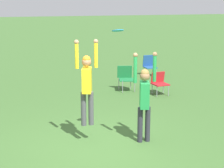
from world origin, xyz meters
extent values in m
plane|color=#3D662D|center=(0.00, 0.00, 0.00)|extent=(120.00, 120.00, 0.00)
cylinder|color=#4C4C51|center=(-0.25, 0.33, 0.79)|extent=(0.12, 0.12, 0.78)
cylinder|color=#4C4C51|center=(-0.07, 0.33, 0.79)|extent=(0.12, 0.12, 0.78)
cube|color=yellow|center=(-0.16, 0.33, 1.45)|extent=(0.31, 0.43, 0.55)
sphere|color=#9E704C|center=(-0.16, 0.33, 1.86)|extent=(0.21, 0.21, 0.21)
sphere|color=orange|center=(-0.16, 0.33, 1.92)|extent=(0.18, 0.18, 0.18)
cylinder|color=yellow|center=(-0.38, 0.33, 2.02)|extent=(0.08, 0.08, 0.58)
sphere|color=#9E704C|center=(-0.38, 0.33, 2.31)|extent=(0.10, 0.10, 0.10)
cylinder|color=yellow|center=(0.06, 0.33, 2.02)|extent=(0.08, 0.08, 0.58)
sphere|color=#9E704C|center=(0.06, 0.33, 2.31)|extent=(0.10, 0.10, 0.10)
cylinder|color=#2D2D38|center=(0.99, -0.06, 0.41)|extent=(0.12, 0.12, 0.83)
cylinder|color=#2D2D38|center=(1.17, -0.06, 0.41)|extent=(0.12, 0.12, 0.83)
cube|color=green|center=(1.08, -0.06, 1.12)|extent=(0.31, 0.45, 0.59)
sphere|color=#9E704C|center=(1.08, -0.06, 1.55)|extent=(0.22, 0.22, 0.22)
sphere|color=olive|center=(1.08, -0.06, 1.61)|extent=(0.19, 0.19, 0.19)
cylinder|color=green|center=(0.85, -0.06, 1.72)|extent=(0.08, 0.08, 0.62)
sphere|color=#9E704C|center=(0.85, -0.06, 2.03)|extent=(0.10, 0.10, 0.10)
cylinder|color=green|center=(1.31, -0.06, 1.72)|extent=(0.08, 0.08, 0.62)
sphere|color=#9E704C|center=(1.31, -0.06, 2.03)|extent=(0.10, 0.10, 0.10)
cylinder|color=#2D9EDB|center=(0.52, 0.17, 2.55)|extent=(0.26, 0.26, 0.08)
cylinder|color=gray|center=(2.01, 4.41, 0.21)|extent=(0.02, 0.02, 0.43)
cylinder|color=gray|center=(2.46, 4.41, 0.21)|extent=(0.02, 0.02, 0.43)
cylinder|color=gray|center=(2.01, 4.86, 0.21)|extent=(0.02, 0.02, 0.43)
cylinder|color=gray|center=(2.46, 4.86, 0.21)|extent=(0.02, 0.02, 0.43)
cube|color=#1E753D|center=(2.23, 4.64, 0.41)|extent=(0.64, 0.64, 0.04)
cube|color=#1E753D|center=(2.23, 4.88, 0.65)|extent=(0.54, 0.24, 0.45)
cylinder|color=gray|center=(3.81, 6.62, 0.20)|extent=(0.02, 0.02, 0.39)
cylinder|color=gray|center=(4.22, 6.62, 0.20)|extent=(0.02, 0.02, 0.39)
cylinder|color=gray|center=(3.81, 7.02, 0.20)|extent=(0.02, 0.02, 0.39)
cylinder|color=gray|center=(4.22, 7.02, 0.20)|extent=(0.02, 0.02, 0.39)
cube|color=#235193|center=(4.01, 6.82, 0.37)|extent=(0.49, 0.49, 0.04)
cube|color=#235193|center=(4.01, 7.04, 0.63)|extent=(0.48, 0.13, 0.48)
cylinder|color=gray|center=(2.95, 3.57, 0.20)|extent=(0.02, 0.02, 0.39)
cylinder|color=gray|center=(3.37, 3.57, 0.20)|extent=(0.02, 0.02, 0.39)
cylinder|color=gray|center=(2.95, 3.99, 0.20)|extent=(0.02, 0.02, 0.39)
cylinder|color=gray|center=(3.37, 3.99, 0.20)|extent=(0.02, 0.02, 0.39)
cube|color=#B21E23|center=(3.16, 3.78, 0.38)|extent=(0.54, 0.54, 0.04)
cube|color=#B21E23|center=(3.16, 4.01, 0.58)|extent=(0.50, 0.15, 0.37)
camera|label=1|loc=(-1.91, -7.68, 3.26)|focal=60.00mm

